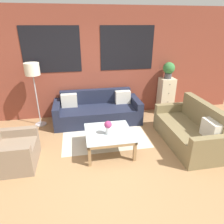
# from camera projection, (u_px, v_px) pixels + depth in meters

# --- Properties ---
(ground_plane) EXTENTS (16.00, 16.00, 0.00)m
(ground_plane) POSITION_uv_depth(u_px,v_px,m) (106.00, 168.00, 3.59)
(ground_plane) COLOR #9E754C
(wall_back_brick) EXTENTS (8.40, 0.09, 2.80)m
(wall_back_brick) POSITION_uv_depth(u_px,v_px,m) (91.00, 64.00, 5.21)
(wall_back_brick) COLOR brown
(wall_back_brick) RESTS_ON ground_plane
(rug) EXTENTS (1.91, 1.41, 0.00)m
(rug) POSITION_uv_depth(u_px,v_px,m) (104.00, 135.00, 4.67)
(rug) COLOR beige
(rug) RESTS_ON ground_plane
(couch_dark) EXTENTS (2.20, 0.88, 0.78)m
(couch_dark) POSITION_uv_depth(u_px,v_px,m) (98.00, 111.00, 5.25)
(couch_dark) COLOR #1E2338
(couch_dark) RESTS_ON ground_plane
(settee_vintage) EXTENTS (0.80, 1.70, 0.92)m
(settee_vintage) POSITION_uv_depth(u_px,v_px,m) (189.00, 131.00, 4.22)
(settee_vintage) COLOR olive
(settee_vintage) RESTS_ON ground_plane
(armchair_corner) EXTENTS (0.80, 0.83, 0.84)m
(armchair_corner) POSITION_uv_depth(u_px,v_px,m) (11.00, 152.00, 3.59)
(armchair_corner) COLOR #84705B
(armchair_corner) RESTS_ON ground_plane
(coffee_table) EXTENTS (0.92, 0.92, 0.43)m
(coffee_table) POSITION_uv_depth(u_px,v_px,m) (109.00, 135.00, 3.97)
(coffee_table) COLOR silver
(coffee_table) RESTS_ON ground_plane
(floor_lamp) EXTENTS (0.34, 0.34, 1.57)m
(floor_lamp) POSITION_uv_depth(u_px,v_px,m) (33.00, 73.00, 4.61)
(floor_lamp) COLOR #B2B2B7
(floor_lamp) RESTS_ON ground_plane
(drawer_cabinet) EXTENTS (0.40, 0.36, 1.00)m
(drawer_cabinet) POSITION_uv_depth(u_px,v_px,m) (166.00, 96.00, 5.70)
(drawer_cabinet) COLOR beige
(drawer_cabinet) RESTS_ON ground_plane
(potted_plant) EXTENTS (0.32, 0.32, 0.44)m
(potted_plant) POSITION_uv_depth(u_px,v_px,m) (169.00, 69.00, 5.39)
(potted_plant) COLOR #47474C
(potted_plant) RESTS_ON drawer_cabinet
(flower_vase) EXTENTS (0.14, 0.14, 0.28)m
(flower_vase) POSITION_uv_depth(u_px,v_px,m) (108.00, 126.00, 3.81)
(flower_vase) COLOR silver
(flower_vase) RESTS_ON coffee_table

